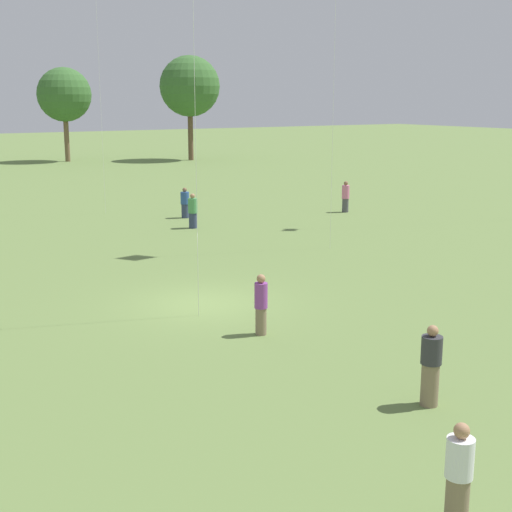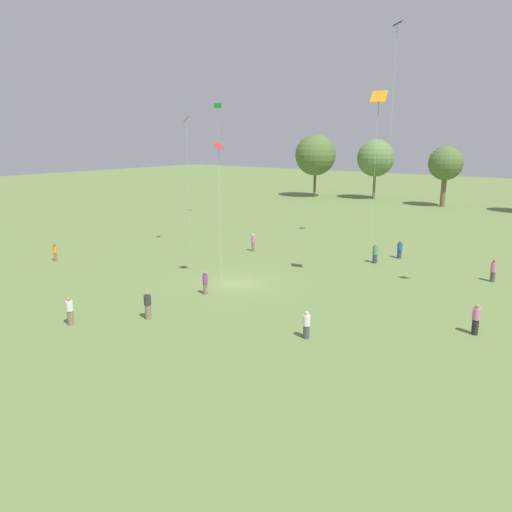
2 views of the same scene
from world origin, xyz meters
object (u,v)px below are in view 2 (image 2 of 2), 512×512
person_0 (148,306)px  person_2 (253,243)px  person_6 (493,271)px  person_1 (205,283)px  kite_0 (218,111)px  person_3 (70,311)px  kite_5 (219,155)px  person_8 (375,254)px  kite_1 (397,40)px  person_4 (400,250)px  person_5 (476,320)px  kite_4 (187,127)px  kite_3 (379,104)px  person_9 (55,252)px  person_7 (306,325)px

person_0 → person_2: person_0 is taller
person_6 → person_1: bearing=-121.8°
person_0 → kite_0: 41.73m
person_1 → person_2: bearing=124.9°
person_3 → kite_5: (1.74, 11.72, 8.83)m
person_6 → person_8: (-9.74, -0.01, -0.03)m
person_1 → person_8: 16.83m
person_0 → kite_0: (-22.47, 32.50, 13.44)m
person_3 → kite_1: 37.56m
person_0 → person_8: 22.21m
person_4 → kite_0: bearing=84.1°
person_2 → person_4: bearing=130.9°
person_2 → person_3: (3.17, -22.21, -0.01)m
person_0 → person_5: 19.29m
person_1 → kite_5: (-0.65, 2.46, 8.83)m
person_0 → person_3: 4.54m
person_8 → kite_0: size_ratio=0.11×
person_3 → kite_0: (-19.53, 35.96, 13.45)m
person_8 → kite_4: kite_4 is taller
person_0 → kite_5: bearing=-144.7°
kite_1 → person_0: bearing=9.8°
person_2 → person_6: person_6 is taller
kite_3 → person_8: bearing=147.1°
kite_4 → person_3: bearing=35.7°
person_2 → person_9: size_ratio=1.07×
person_0 → kite_3: size_ratio=0.13×
person_1 → person_4: person_1 is taller
person_2 → person_8: 11.82m
person_1 → kite_4: (-11.19, 9.94, 10.96)m
person_6 → person_4: bearing=173.7°
kite_1 → kite_5: kite_1 is taller
kite_0 → kite_5: 32.58m
person_6 → person_7: bearing=-94.3°
person_0 → person_3: bearing=-13.3°
person_8 → kite_4: bearing=61.9°
person_6 → person_3: bearing=-112.8°
person_4 → person_9: size_ratio=1.01×
person_4 → person_5: person_5 is taller
person_2 → person_8: bearing=119.6°
person_5 → kite_4: bearing=-57.4°
person_4 → person_6: 9.19m
person_4 → kite_1: (-3.11, 3.84, 18.88)m
person_1 → person_0: bearing=-72.9°
person_3 → person_6: person_6 is taller
person_0 → person_6: 26.32m
person_4 → person_6: bearing=-99.9°
person_1 → kite_0: (-21.92, 26.70, 13.45)m
kite_4 → person_6: bearing=113.3°
person_4 → person_3: bearing=170.9°
person_0 → person_7: size_ratio=1.10×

